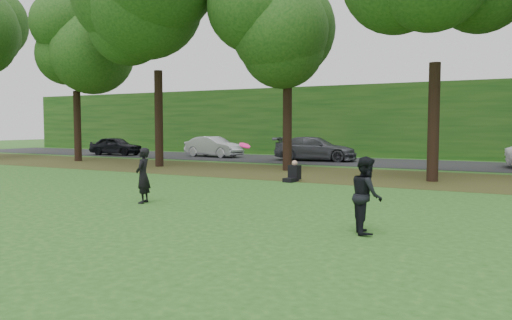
{
  "coord_description": "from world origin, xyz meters",
  "views": [
    {
      "loc": [
        7.17,
        -8.08,
        2.2
      ],
      "look_at": [
        1.03,
        3.26,
        1.3
      ],
      "focal_mm": 35.0,
      "sensor_mm": 36.0,
      "label": 1
    }
  ],
  "objects": [
    {
      "name": "parked_cars",
      "position": [
        -0.12,
        20.52,
        0.74
      ],
      "size": [
        37.79,
        4.09,
        1.47
      ],
      "color": "black",
      "rests_on": "street"
    },
    {
      "name": "seated_person",
      "position": [
        -0.77,
        9.68,
        0.31
      ],
      "size": [
        0.52,
        0.78,
        0.83
      ],
      "rotation": [
        0.0,
        0.0,
        -0.15
      ],
      "color": "black",
      "rests_on": "ground"
    },
    {
      "name": "leaf_litter",
      "position": [
        0.0,
        13.0,
        0.01
      ],
      "size": [
        60.0,
        7.0,
        0.01
      ],
      "primitive_type": "cube",
      "color": "#3E2F16",
      "rests_on": "ground"
    },
    {
      "name": "ground",
      "position": [
        0.0,
        0.0,
        0.0
      ],
      "size": [
        120.0,
        120.0,
        0.0
      ],
      "primitive_type": "plane",
      "color": "#204A17",
      "rests_on": "ground"
    },
    {
      "name": "player_right",
      "position": [
        4.36,
        1.82,
        0.79
      ],
      "size": [
        0.87,
        0.95,
        1.57
      ],
      "primitive_type": "imported",
      "rotation": [
        0.0,
        0.0,
        2.01
      ],
      "color": "black",
      "rests_on": "ground"
    },
    {
      "name": "far_hedge",
      "position": [
        0.0,
        27.0,
        2.5
      ],
      "size": [
        70.0,
        3.0,
        5.0
      ],
      "primitive_type": "cube",
      "color": "#144012",
      "rests_on": "ground"
    },
    {
      "name": "street",
      "position": [
        0.0,
        21.0,
        0.01
      ],
      "size": [
        70.0,
        7.0,
        0.02
      ],
      "primitive_type": "cube",
      "color": "black",
      "rests_on": "ground"
    },
    {
      "name": "frisbee",
      "position": [
        1.34,
        2.14,
        1.72
      ],
      "size": [
        0.34,
        0.36,
        0.18
      ],
      "color": "#FF157C",
      "rests_on": "ground"
    },
    {
      "name": "player_left",
      "position": [
        -2.3,
        2.71,
        0.78
      ],
      "size": [
        0.55,
        0.67,
        1.57
      ],
      "primitive_type": "imported",
      "rotation": [
        0.0,
        0.0,
        -1.21
      ],
      "color": "black",
      "rests_on": "ground"
    }
  ]
}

